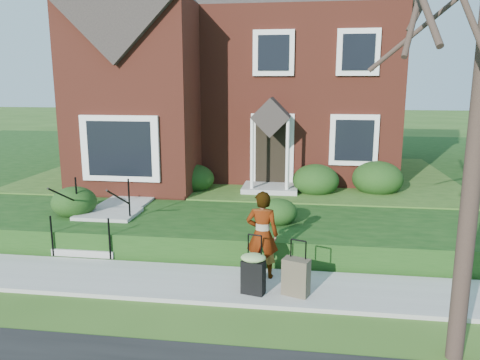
% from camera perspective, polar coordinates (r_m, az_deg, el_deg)
% --- Properties ---
extents(ground, '(120.00, 120.00, 0.00)m').
position_cam_1_polar(ground, '(9.17, -6.70, -12.51)').
color(ground, '#2D5119').
rests_on(ground, ground).
extents(sidewalk, '(60.00, 1.60, 0.08)m').
position_cam_1_polar(sidewalk, '(9.15, -6.70, -12.28)').
color(sidewalk, '#9E9B93').
rests_on(sidewalk, ground).
extents(terrace, '(44.00, 20.00, 0.60)m').
position_cam_1_polar(terrace, '(19.37, 13.24, 1.20)').
color(terrace, '#12380F').
rests_on(terrace, ground).
extents(walkway, '(1.20, 6.00, 0.06)m').
position_cam_1_polar(walkway, '(14.23, -11.44, -1.14)').
color(walkway, '#9E9B93').
rests_on(walkway, terrace).
extents(main_house, '(10.40, 10.20, 9.40)m').
position_cam_1_polar(main_house, '(17.90, 0.29, 16.62)').
color(main_house, maroon).
rests_on(main_house, terrace).
extents(front_steps, '(1.40, 2.02, 1.50)m').
position_cam_1_polar(front_steps, '(11.45, -16.64, -5.39)').
color(front_steps, '#9E9B93').
rests_on(front_steps, ground).
extents(foundation_shrubs, '(9.93, 4.72, 1.02)m').
position_cam_1_polar(foundation_shrubs, '(13.38, 0.82, 0.11)').
color(foundation_shrubs, black).
rests_on(foundation_shrubs, terrace).
extents(woman, '(0.64, 0.43, 1.70)m').
position_cam_1_polar(woman, '(8.96, 2.72, -6.65)').
color(woman, '#999999').
rests_on(woman, sidewalk).
extents(suitcase_black, '(0.52, 0.46, 1.08)m').
position_cam_1_polar(suitcase_black, '(8.41, 1.63, -11.04)').
color(suitcase_black, black).
rests_on(suitcase_black, sidewalk).
extents(suitcase_olive, '(0.52, 0.40, 1.00)m').
position_cam_1_polar(suitcase_olive, '(8.44, 6.85, -11.64)').
color(suitcase_olive, '#4E4534').
rests_on(suitcase_olive, sidewalk).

